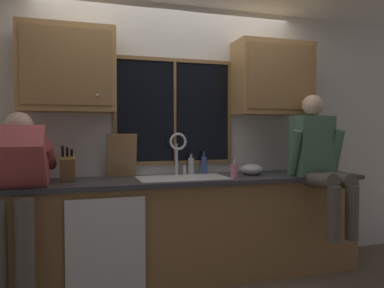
% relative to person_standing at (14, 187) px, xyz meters
% --- Properties ---
extents(back_wall, '(5.80, 0.12, 2.55)m').
position_rel_person_standing_xyz_m(back_wall, '(1.31, 0.64, 0.34)').
color(back_wall, silver).
rests_on(back_wall, floor).
extents(window_glass, '(1.10, 0.02, 0.95)m').
position_rel_person_standing_xyz_m(window_glass, '(1.33, 0.57, 0.59)').
color(window_glass, black).
extents(window_frame_top, '(1.17, 0.02, 0.04)m').
position_rel_person_standing_xyz_m(window_frame_top, '(1.33, 0.56, 1.08)').
color(window_frame_top, brown).
extents(window_frame_bottom, '(1.17, 0.02, 0.04)m').
position_rel_person_standing_xyz_m(window_frame_bottom, '(1.33, 0.56, 0.10)').
color(window_frame_bottom, brown).
extents(window_frame_left, '(0.03, 0.02, 0.95)m').
position_rel_person_standing_xyz_m(window_frame_left, '(0.77, 0.56, 0.59)').
color(window_frame_left, brown).
extents(window_frame_right, '(0.03, 0.02, 0.95)m').
position_rel_person_standing_xyz_m(window_frame_right, '(1.90, 0.56, 0.59)').
color(window_frame_right, brown).
extents(window_mullion_center, '(0.02, 0.02, 0.95)m').
position_rel_person_standing_xyz_m(window_mullion_center, '(1.33, 0.56, 0.59)').
color(window_mullion_center, brown).
extents(lower_cabinet_run, '(3.40, 0.58, 0.88)m').
position_rel_person_standing_xyz_m(lower_cabinet_run, '(1.31, 0.29, -0.50)').
color(lower_cabinet_run, olive).
rests_on(lower_cabinet_run, floor).
extents(countertop, '(3.46, 0.62, 0.04)m').
position_rel_person_standing_xyz_m(countertop, '(1.31, 0.27, -0.04)').
color(countertop, '#38383D').
rests_on(countertop, lower_cabinet_run).
extents(dishwasher_front, '(0.60, 0.02, 0.74)m').
position_rel_person_standing_xyz_m(dishwasher_front, '(0.64, -0.03, -0.48)').
color(dishwasher_front, white).
extents(upper_cabinet_left, '(0.78, 0.36, 0.72)m').
position_rel_person_standing_xyz_m(upper_cabinet_left, '(0.36, 0.41, 0.92)').
color(upper_cabinet_left, '#A87A47').
extents(upper_cabinet_right, '(0.78, 0.36, 0.72)m').
position_rel_person_standing_xyz_m(upper_cabinet_right, '(2.30, 0.41, 0.92)').
color(upper_cabinet_right, '#A87A47').
extents(sink, '(0.80, 0.46, 0.21)m').
position_rel_person_standing_xyz_m(sink, '(1.33, 0.28, -0.11)').
color(sink, silver).
rests_on(sink, lower_cabinet_run).
extents(faucet, '(0.18, 0.09, 0.40)m').
position_rel_person_standing_xyz_m(faucet, '(1.34, 0.46, 0.24)').
color(faucet, silver).
rests_on(faucet, countertop).
extents(person_standing, '(0.53, 0.72, 1.49)m').
position_rel_person_standing_xyz_m(person_standing, '(0.00, 0.00, 0.00)').
color(person_standing, '#595147').
rests_on(person_standing, floor).
extents(person_sitting_on_counter, '(0.54, 0.62, 1.26)m').
position_rel_person_standing_xyz_m(person_sitting_on_counter, '(2.56, 0.01, 0.17)').
color(person_sitting_on_counter, '#595147').
rests_on(person_sitting_on_counter, countertop).
extents(knife_block, '(0.12, 0.18, 0.32)m').
position_rel_person_standing_xyz_m(knife_block, '(0.35, 0.31, 0.09)').
color(knife_block, olive).
rests_on(knife_block, countertop).
extents(cutting_board, '(0.27, 0.10, 0.39)m').
position_rel_person_standing_xyz_m(cutting_board, '(0.82, 0.49, 0.18)').
color(cutting_board, '#997047').
rests_on(cutting_board, countertop).
extents(mixing_bowl, '(0.22, 0.22, 0.11)m').
position_rel_person_standing_xyz_m(mixing_bowl, '(2.02, 0.31, 0.03)').
color(mixing_bowl, '#B7B7BC').
rests_on(mixing_bowl, countertop).
extents(soap_dispenser, '(0.06, 0.07, 0.17)m').
position_rel_person_standing_xyz_m(soap_dispenser, '(1.76, 0.11, 0.05)').
color(soap_dispenser, pink).
rests_on(soap_dispenser, countertop).
extents(bottle_green_glass, '(0.06, 0.06, 0.22)m').
position_rel_person_standing_xyz_m(bottle_green_glass, '(1.61, 0.51, 0.07)').
color(bottle_green_glass, '#334C8C').
rests_on(bottle_green_glass, countertop).
extents(bottle_tall_clear, '(0.06, 0.06, 0.21)m').
position_rel_person_standing_xyz_m(bottle_tall_clear, '(1.48, 0.51, 0.07)').
color(bottle_tall_clear, '#B7B7BC').
rests_on(bottle_tall_clear, countertop).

